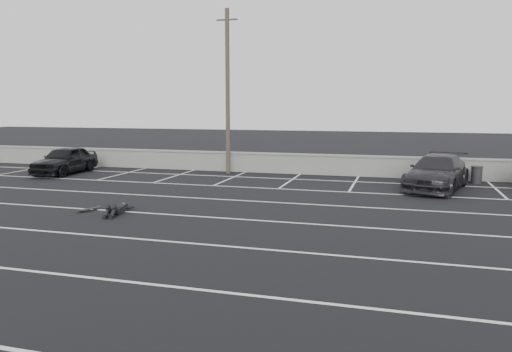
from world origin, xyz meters
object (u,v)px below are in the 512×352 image
(car_right, at_px, (437,172))
(trash_bin, at_px, (477,175))
(skateboard, at_px, (88,209))
(utility_pole, at_px, (228,91))
(person, at_px, (119,206))
(car_left, at_px, (65,160))

(car_right, bearing_deg, trash_bin, 63.86)
(trash_bin, relative_size, skateboard, 1.10)
(utility_pole, height_order, skateboard, utility_pole)
(trash_bin, xyz_separation_m, person, (-12.41, -10.04, -0.19))
(skateboard, bearing_deg, car_right, 58.34)
(car_left, bearing_deg, skateboard, -52.07)
(car_right, xyz_separation_m, utility_pole, (-10.29, 2.36, 3.56))
(person, distance_m, skateboard, 1.09)
(car_left, xyz_separation_m, utility_pole, (8.19, 2.60, 3.56))
(skateboard, bearing_deg, utility_pole, 106.18)
(car_right, bearing_deg, skateboard, -129.91)
(car_left, relative_size, car_right, 0.85)
(utility_pole, xyz_separation_m, skateboard, (-1.33, -10.47, -4.22))
(utility_pole, relative_size, skateboard, 11.59)
(trash_bin, bearing_deg, person, -141.03)
(utility_pole, xyz_separation_m, person, (-0.26, -10.29, -4.07))
(car_right, relative_size, skateboard, 6.87)
(car_left, distance_m, person, 11.05)
(utility_pole, bearing_deg, car_right, -12.91)
(car_right, distance_m, person, 13.21)
(utility_pole, bearing_deg, car_left, -162.40)
(person, bearing_deg, trash_bin, 25.82)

